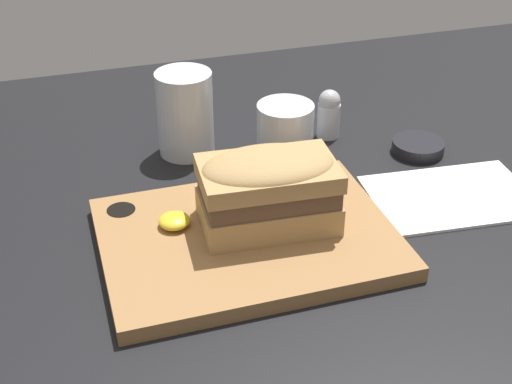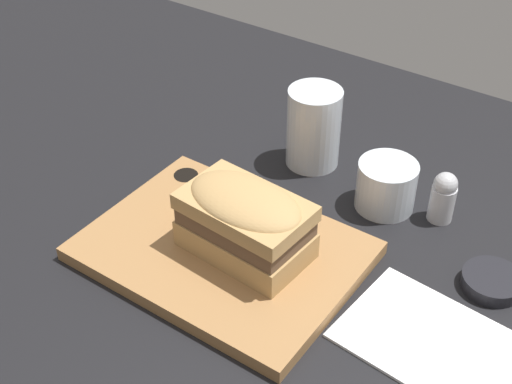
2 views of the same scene
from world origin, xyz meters
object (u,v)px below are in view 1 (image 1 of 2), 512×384
salt_shaker (329,113)px  condiment_dish (418,147)px  serving_board (246,238)px  wine_glass (285,128)px  napkin (452,196)px  water_glass (182,119)px  sandwich (268,187)px

salt_shaker → condiment_dish: size_ratio=1.00×
serving_board → salt_shaker: (19.17, 22.35, 2.75)cm
wine_glass → napkin: bearing=-49.7°
napkin → serving_board: bearing=-176.1°
water_glass → wine_glass: (13.88, -3.29, -1.94)cm
serving_board → sandwich: sandwich is taller
sandwich → water_glass: bearing=102.0°
salt_shaker → wine_glass: bearing=-166.6°
sandwich → condiment_dish: (26.54, 13.05, -5.87)cm
salt_shaker → condiment_dish: salt_shaker is taller
water_glass → wine_glass: water_glass is taller
wine_glass → sandwich: bearing=-114.6°
serving_board → wine_glass: bearing=60.0°
sandwich → water_glass: 23.56cm
sandwich → salt_shaker: size_ratio=2.18×
water_glass → condiment_dish: size_ratio=1.63×
salt_shaker → serving_board: bearing=-130.6°
condiment_dish → wine_glass: bearing=159.2°
water_glass → napkin: (29.78, -22.02, -4.93)cm
condiment_dish → napkin: bearing=-97.7°
napkin → condiment_dish: bearing=82.3°
water_glass → napkin: 37.36cm
wine_glass → salt_shaker: salt_shaker is taller
serving_board → salt_shaker: size_ratio=4.53×
condiment_dish → sandwich: bearing=-153.8°
condiment_dish → salt_shaker: bearing=140.7°
water_glass → napkin: water_glass is taller
sandwich → serving_board: bearing=-162.5°
wine_glass → condiment_dish: (17.54, -6.65, -2.33)cm
serving_board → sandwich: (2.87, 0.90, 5.80)cm
napkin → salt_shaker: bearing=112.8°
water_glass → condiment_dish: 33.23cm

